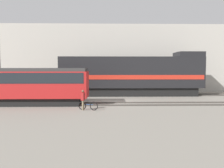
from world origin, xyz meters
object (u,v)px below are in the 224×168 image
object	(u,v)px
freight_locomotive	(132,75)
person	(83,98)
streetcar	(25,84)
bicycle	(88,106)

from	to	relation	value
freight_locomotive	person	world-z (taller)	freight_locomotive
streetcar	bicycle	world-z (taller)	streetcar
streetcar	freight_locomotive	bearing A→B (deg)	33.84
freight_locomotive	person	size ratio (longest dim) A/B	10.68
streetcar	bicycle	size ratio (longest dim) A/B	7.01
freight_locomotive	bicycle	size ratio (longest dim) A/B	10.68
person	freight_locomotive	bearing A→B (deg)	62.66
freight_locomotive	bicycle	bearing A→B (deg)	-115.58
freight_locomotive	bicycle	xyz separation A→B (m)	(-4.52, -9.45, -2.12)
freight_locomotive	streetcar	xyz separation A→B (m)	(-10.32, -6.92, -0.57)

